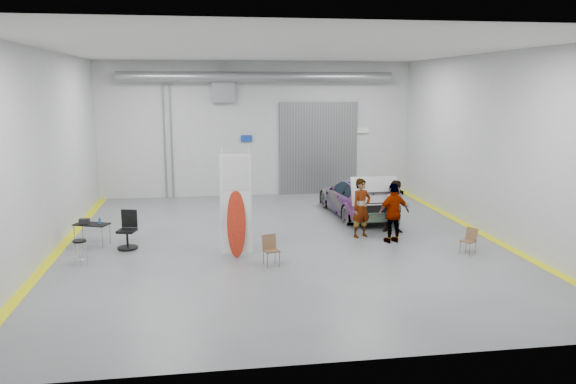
{
  "coord_description": "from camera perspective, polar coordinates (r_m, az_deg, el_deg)",
  "views": [
    {
      "loc": [
        -2.39,
        -17.18,
        4.95
      ],
      "look_at": [
        0.29,
        0.68,
        1.5
      ],
      "focal_mm": 35.0,
      "sensor_mm": 36.0,
      "label": 1
    }
  ],
  "objects": [
    {
      "name": "ground",
      "position": [
        18.04,
        -0.61,
        -5.11
      ],
      "size": [
        16.0,
        16.0,
        0.0
      ],
      "primitive_type": "plane",
      "color": "slate",
      "rests_on": "ground"
    },
    {
      "name": "folding_chair_far",
      "position": [
        17.59,
        17.79,
        -5.24
      ],
      "size": [
        0.5,
        0.6,
        0.78
      ],
      "rotation": [
        0.0,
        0.0,
        -1.01
      ],
      "color": "brown",
      "rests_on": "ground"
    },
    {
      "name": "shop_stool",
      "position": [
        16.62,
        -20.35,
        -5.86
      ],
      "size": [
        0.39,
        0.39,
        0.75
      ],
      "rotation": [
        0.0,
        0.0,
        0.11
      ],
      "color": "black",
      "rests_on": "ground"
    },
    {
      "name": "person_c",
      "position": [
        18.11,
        10.67,
        -2.11
      ],
      "size": [
        1.19,
        0.69,
        1.92
      ],
      "primitive_type": "imported",
      "rotation": [
        0.0,
        0.0,
        3.37
      ],
      "color": "brown",
      "rests_on": "ground"
    },
    {
      "name": "person_a",
      "position": [
        18.59,
        7.46,
        -1.61
      ],
      "size": [
        0.84,
        0.71,
        1.96
      ],
      "primitive_type": "imported",
      "rotation": [
        0.0,
        0.0,
        0.39
      ],
      "color": "#967752",
      "rests_on": "ground"
    },
    {
      "name": "folding_chair_near",
      "position": [
        15.7,
        -1.71,
        -6.54
      ],
      "size": [
        0.48,
        0.5,
        0.85
      ],
      "rotation": [
        0.0,
        0.0,
        0.22
      ],
      "color": "brown",
      "rests_on": "ground"
    },
    {
      "name": "trunk_lid",
      "position": [
        19.56,
        8.79,
        0.34
      ],
      "size": [
        1.65,
        1.0,
        0.04
      ],
      "primitive_type": "cube",
      "color": "silver",
      "rests_on": "sedan_car"
    },
    {
      "name": "sedan_car",
      "position": [
        21.77,
        7.03,
        -0.5
      ],
      "size": [
        2.3,
        5.01,
        1.42
      ],
      "primitive_type": "imported",
      "rotation": [
        0.0,
        0.0,
        3.2
      ],
      "color": "silver",
      "rests_on": "ground"
    },
    {
      "name": "office_chair",
      "position": [
        17.93,
        -16.01,
        -3.95
      ],
      "size": [
        0.62,
        0.65,
        1.16
      ],
      "rotation": [
        0.0,
        0.0,
        -0.25
      ],
      "color": "black",
      "rests_on": "ground"
    },
    {
      "name": "work_table",
      "position": [
        18.7,
        -19.5,
        -3.06
      ],
      "size": [
        1.18,
        0.89,
        0.87
      ],
      "rotation": [
        0.0,
        0.0,
        -0.39
      ],
      "color": "gray",
      "rests_on": "ground"
    },
    {
      "name": "person_b",
      "position": [
        19.35,
        10.96,
        -1.47
      ],
      "size": [
        1.05,
        0.93,
        1.8
      ],
      "primitive_type": "imported",
      "rotation": [
        0.0,
        0.0,
        -0.33
      ],
      "color": "slate",
      "rests_on": "ground"
    },
    {
      "name": "surfboard_display",
      "position": [
        16.27,
        -5.25,
        -2.19
      ],
      "size": [
        0.91,
        0.28,
        3.21
      ],
      "rotation": [
        0.0,
        0.0,
        -0.05
      ],
      "color": "white",
      "rests_on": "ground"
    },
    {
      "name": "room_shell",
      "position": [
        19.6,
        -0.84,
        8.26
      ],
      "size": [
        14.02,
        16.18,
        6.01
      ],
      "color": "#B1B4B6",
      "rests_on": "ground"
    }
  ]
}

